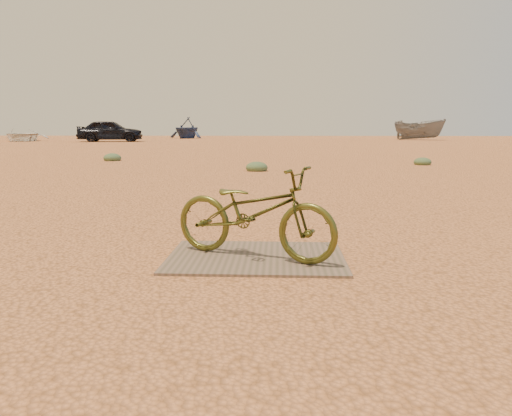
{
  "coord_description": "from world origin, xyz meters",
  "views": [
    {
      "loc": [
        -0.31,
        -4.17,
        1.13
      ],
      "look_at": [
        -0.51,
        0.02,
        0.44
      ],
      "focal_mm": 35.0,
      "sensor_mm": 36.0,
      "label": 1
    }
  ],
  "objects_px": {
    "boat_mid_right": "(419,130)",
    "plywood_board": "(256,257)",
    "bicycle": "(254,212)",
    "boat_near_left": "(22,135)",
    "boat_far_left": "(187,128)",
    "car": "(110,131)"
  },
  "relations": [
    {
      "from": "boat_far_left",
      "to": "plywood_board",
      "type": "bearing_deg",
      "value": -56.44
    },
    {
      "from": "plywood_board",
      "to": "car",
      "type": "bearing_deg",
      "value": 110.71
    },
    {
      "from": "boat_near_left",
      "to": "bicycle",
      "type": "bearing_deg",
      "value": -71.68
    },
    {
      "from": "boat_far_left",
      "to": "bicycle",
      "type": "bearing_deg",
      "value": -56.47
    },
    {
      "from": "plywood_board",
      "to": "boat_far_left",
      "type": "height_order",
      "value": "boat_far_left"
    },
    {
      "from": "boat_near_left",
      "to": "plywood_board",
      "type": "bearing_deg",
      "value": -71.63
    },
    {
      "from": "boat_mid_right",
      "to": "plywood_board",
      "type": "bearing_deg",
      "value": -158.54
    },
    {
      "from": "car",
      "to": "boat_near_left",
      "type": "distance_m",
      "value": 7.53
    },
    {
      "from": "bicycle",
      "to": "boat_near_left",
      "type": "relative_size",
      "value": 0.32
    },
    {
      "from": "plywood_board",
      "to": "boat_far_left",
      "type": "distance_m",
      "value": 45.85
    },
    {
      "from": "plywood_board",
      "to": "bicycle",
      "type": "xyz_separation_m",
      "value": [
        -0.02,
        -0.03,
        0.4
      ]
    },
    {
      "from": "bicycle",
      "to": "plywood_board",
      "type": "bearing_deg",
      "value": -2.17
    },
    {
      "from": "bicycle",
      "to": "boat_far_left",
      "type": "distance_m",
      "value": 45.87
    },
    {
      "from": "car",
      "to": "boat_far_left",
      "type": "relative_size",
      "value": 1.22
    },
    {
      "from": "car",
      "to": "boat_far_left",
      "type": "height_order",
      "value": "boat_far_left"
    },
    {
      "from": "boat_near_left",
      "to": "boat_mid_right",
      "type": "height_order",
      "value": "boat_mid_right"
    },
    {
      "from": "car",
      "to": "boat_far_left",
      "type": "distance_m",
      "value": 11.67
    },
    {
      "from": "bicycle",
      "to": "boat_mid_right",
      "type": "distance_m",
      "value": 42.18
    },
    {
      "from": "plywood_board",
      "to": "boat_far_left",
      "type": "bearing_deg",
      "value": 101.24
    },
    {
      "from": "plywood_board",
      "to": "boat_mid_right",
      "type": "relative_size",
      "value": 0.33
    },
    {
      "from": "plywood_board",
      "to": "bicycle",
      "type": "relative_size",
      "value": 1.02
    },
    {
      "from": "boat_mid_right",
      "to": "car",
      "type": "bearing_deg",
      "value": 142.59
    }
  ]
}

